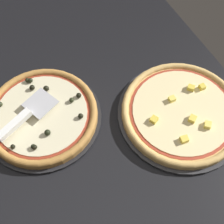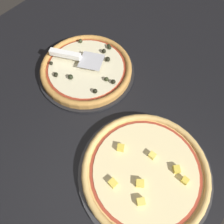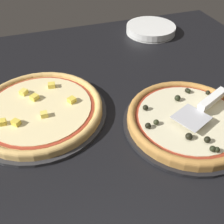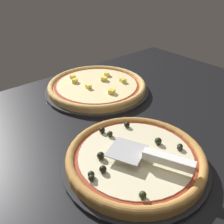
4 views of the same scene
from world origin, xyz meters
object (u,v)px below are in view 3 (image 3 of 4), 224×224
(pizza_back, at_px, (40,109))
(serving_spatula, at_px, (208,103))
(plate_stack, at_px, (151,29))
(pizza_front, at_px, (188,119))

(pizza_back, height_order, serving_spatula, serving_spatula)
(pizza_back, relative_size, plate_stack, 1.66)
(pizza_front, bearing_deg, serving_spatula, -81.31)
(plate_stack, bearing_deg, serving_spatula, 170.19)
(serving_spatula, bearing_deg, plate_stack, -9.81)
(pizza_front, xyz_separation_m, pizza_back, (0.18, 0.39, -0.00))
(pizza_front, height_order, pizza_back, pizza_front)
(serving_spatula, xyz_separation_m, plate_stack, (0.58, -0.10, -0.04))
(pizza_front, height_order, serving_spatula, serving_spatula)
(plate_stack, bearing_deg, pizza_back, 126.68)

